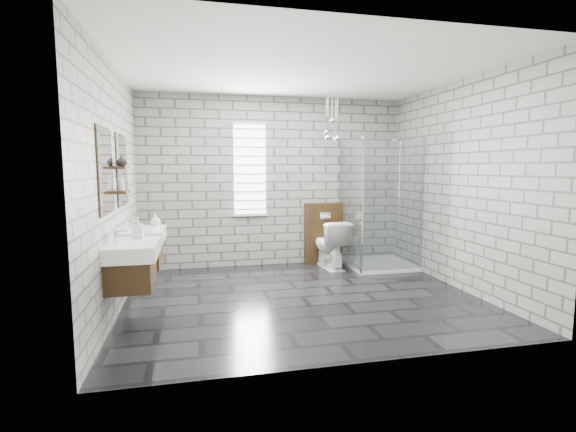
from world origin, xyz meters
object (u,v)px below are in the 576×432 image
object	(u,v)px
vanity_left	(129,252)
cistern_panel	(323,233)
shower_enclosure	(376,237)
toilet	(330,244)
vanity_right	(141,237)

from	to	relation	value
vanity_left	cistern_panel	bearing A→B (deg)	39.72
vanity_left	shower_enclosure	distance (m)	3.83
cistern_panel	toilet	world-z (taller)	cistern_panel
cistern_panel	toilet	xyz separation A→B (m)	(0.00, -0.35, -0.12)
vanity_left	cistern_panel	distance (m)	3.53
vanity_right	shower_enclosure	bearing A→B (deg)	13.20
vanity_right	cistern_panel	distance (m)	3.02
vanity_left	shower_enclosure	size ratio (longest dim) A/B	0.77
vanity_right	shower_enclosure	distance (m)	3.51
shower_enclosure	cistern_panel	bearing A→B (deg)	143.59
cistern_panel	vanity_left	bearing A→B (deg)	-140.28
vanity_left	cistern_panel	world-z (taller)	vanity_left
vanity_right	vanity_left	bearing A→B (deg)	-90.00
vanity_right	shower_enclosure	size ratio (longest dim) A/B	0.77
cistern_panel	toilet	distance (m)	0.37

